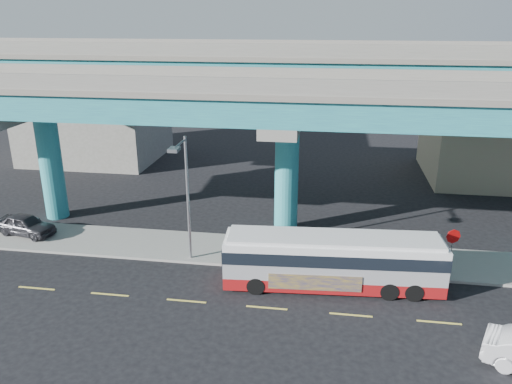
# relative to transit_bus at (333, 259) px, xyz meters

# --- Properties ---
(ground) EXTENTS (120.00, 120.00, 0.00)m
(ground) POSITION_rel_transit_bus_xyz_m (-3.07, -2.23, -1.56)
(ground) COLOR black
(ground) RESTS_ON ground
(sidewalk) EXTENTS (70.00, 4.00, 0.15)m
(sidewalk) POSITION_rel_transit_bus_xyz_m (-3.07, 3.27, -1.49)
(sidewalk) COLOR gray
(sidewalk) RESTS_ON ground
(lane_markings) EXTENTS (58.00, 0.12, 0.01)m
(lane_markings) POSITION_rel_transit_bus_xyz_m (-3.07, -2.53, -1.56)
(lane_markings) COLOR #D8C64C
(lane_markings) RESTS_ON ground
(viaduct) EXTENTS (52.00, 12.40, 11.70)m
(viaduct) POSITION_rel_transit_bus_xyz_m (-3.07, 6.88, 7.58)
(viaduct) COLOR #1F6078
(viaduct) RESTS_ON ground
(building_concrete) EXTENTS (12.00, 10.00, 9.00)m
(building_concrete) POSITION_rel_transit_bus_xyz_m (-23.07, 21.77, 2.94)
(building_concrete) COLOR gray
(building_concrete) RESTS_ON ground
(transit_bus) EXTENTS (11.25, 3.18, 2.85)m
(transit_bus) POSITION_rel_transit_bus_xyz_m (0.00, 0.00, 0.00)
(transit_bus) COLOR maroon
(transit_bus) RESTS_ON ground
(parked_car) EXTENTS (3.12, 4.51, 1.32)m
(parked_car) POSITION_rel_transit_bus_xyz_m (-19.25, 3.32, -0.75)
(parked_car) COLOR #2E2D32
(parked_car) RESTS_ON sidewalk
(street_lamp) EXTENTS (0.50, 2.36, 7.15)m
(street_lamp) POSITION_rel_transit_bus_xyz_m (-8.05, 1.23, 3.27)
(street_lamp) COLOR gray
(street_lamp) RESTS_ON sidewalk
(stop_sign) EXTENTS (0.77, 0.24, 2.64)m
(stop_sign) POSITION_rel_transit_bus_xyz_m (6.18, 1.95, 0.50)
(stop_sign) COLOR gray
(stop_sign) RESTS_ON sidewalk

